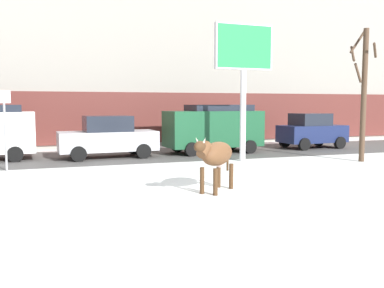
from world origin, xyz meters
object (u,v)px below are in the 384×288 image
at_px(car_navy_hatchback, 312,131).
at_px(street_sign, 5,124).
at_px(billboard, 244,55).
at_px(bare_tree_left_lot, 363,90).
at_px(car_darkgreen_van, 214,127).
at_px(pedestrian_near_billboard, 4,135).
at_px(car_silver_sedan, 108,137).
at_px(cow_brown, 216,155).

relative_size(car_navy_hatchback, street_sign, 1.27).
distance_m(billboard, bare_tree_left_lot, 5.05).
bearing_deg(car_darkgreen_van, pedestrian_near_billboard, 161.37).
height_order(billboard, car_darkgreen_van, billboard).
distance_m(car_silver_sedan, street_sign, 4.69).
height_order(car_silver_sedan, street_sign, street_sign).
height_order(car_navy_hatchback, pedestrian_near_billboard, car_navy_hatchback).
distance_m(cow_brown, pedestrian_near_billboard, 13.21).
distance_m(billboard, car_darkgreen_van, 4.40).
relative_size(cow_brown, car_silver_sedan, 0.40).
xyz_separation_m(car_darkgreen_van, pedestrian_near_billboard, (-9.59, 3.23, -0.36)).
distance_m(billboard, pedestrian_near_billboard, 12.04).
distance_m(car_darkgreen_van, car_navy_hatchback, 5.77).
bearing_deg(street_sign, bare_tree_left_lot, -8.57).
bearing_deg(pedestrian_near_billboard, cow_brown, -61.52).
distance_m(bare_tree_left_lot, street_sign, 13.76).
distance_m(cow_brown, street_sign, 8.01).
bearing_deg(car_darkgreen_van, cow_brown, -111.44).
bearing_deg(billboard, car_silver_sedan, 150.35).
bearing_deg(car_silver_sedan, car_darkgreen_van, 2.66).
xyz_separation_m(cow_brown, car_darkgreen_van, (3.29, 8.38, 0.25)).
xyz_separation_m(billboard, car_silver_sedan, (-5.12, 2.91, -3.41)).
relative_size(pedestrian_near_billboard, bare_tree_left_lot, 0.32).
distance_m(car_silver_sedan, bare_tree_left_lot, 10.89).
relative_size(cow_brown, street_sign, 0.60).
xyz_separation_m(car_silver_sedan, pedestrian_near_billboard, (-4.50, 3.47, -0.03)).
height_order(pedestrian_near_billboard, street_sign, street_sign).
bearing_deg(bare_tree_left_lot, car_darkgreen_van, 133.66).
distance_m(car_darkgreen_van, pedestrian_near_billboard, 10.13).
bearing_deg(pedestrian_near_billboard, bare_tree_left_lot, -29.56).
bearing_deg(car_darkgreen_van, car_navy_hatchback, 2.87).
height_order(billboard, car_navy_hatchback, billboard).
bearing_deg(car_silver_sedan, billboard, -29.65).
xyz_separation_m(cow_brown, bare_tree_left_lot, (7.88, 3.57, 1.92)).
bearing_deg(cow_brown, street_sign, 135.28).
height_order(car_silver_sedan, car_darkgreen_van, car_darkgreen_van).
bearing_deg(bare_tree_left_lot, car_silver_sedan, 154.71).
bearing_deg(street_sign, billboard, -2.44).
bearing_deg(car_silver_sedan, pedestrian_near_billboard, 142.38).
height_order(car_darkgreen_van, pedestrian_near_billboard, car_darkgreen_van).
relative_size(car_navy_hatchback, bare_tree_left_lot, 0.66).
bearing_deg(cow_brown, pedestrian_near_billboard, 118.48).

